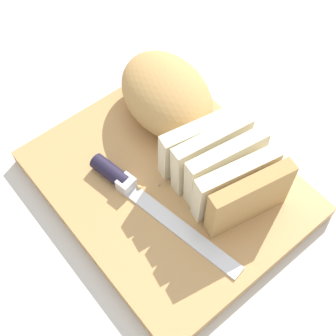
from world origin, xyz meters
The scene contains 7 objects.
ground_plane centered at (0.00, 0.00, 0.00)m, with size 3.00×3.00×0.00m, color beige.
cutting_board centered at (0.00, 0.00, 0.01)m, with size 0.36×0.29×0.02m, color tan.
bread_loaf centered at (-0.04, 0.06, 0.07)m, with size 0.31×0.15×0.09m.
bread_knife centered at (-0.02, -0.05, 0.03)m, with size 0.25×0.07×0.02m.
crumb_near_knife centered at (0.00, -0.02, 0.03)m, with size 0.00×0.00×0.00m, color tan.
crumb_near_loaf centered at (-0.01, -0.04, 0.03)m, with size 0.01×0.01×0.01m, color tan.
crumb_stray_left centered at (0.03, 0.04, 0.03)m, with size 0.01×0.01×0.01m, color tan.
Camera 1 is at (0.26, -0.20, 0.59)m, focal length 49.87 mm.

